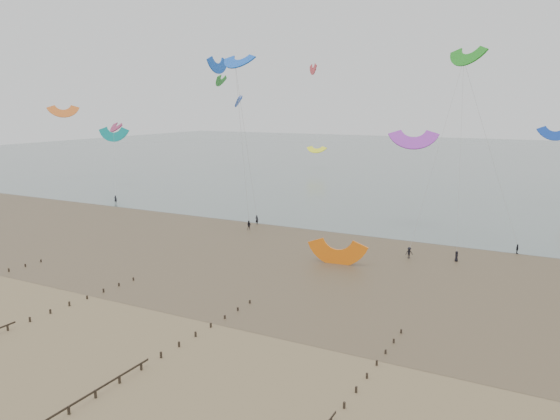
# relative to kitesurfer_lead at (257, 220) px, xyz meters

# --- Properties ---
(ground) EXTENTS (500.00, 500.00, 0.00)m
(ground) POSITION_rel_kitesurfer_lead_xyz_m (16.95, -49.31, -0.89)
(ground) COLOR brown
(ground) RESTS_ON ground
(sea_and_shore) EXTENTS (500.00, 665.00, 0.03)m
(sea_and_shore) POSITION_rel_kitesurfer_lead_xyz_m (12.87, -14.91, -0.89)
(sea_and_shore) COLOR #475654
(sea_and_shore) RESTS_ON ground
(kitesurfer_lead) EXTENTS (0.66, 0.44, 1.79)m
(kitesurfer_lead) POSITION_rel_kitesurfer_lead_xyz_m (0.00, 0.00, 0.00)
(kitesurfer_lead) COLOR black
(kitesurfer_lead) RESTS_ON ground
(kitesurfers) EXTENTS (132.18, 15.52, 1.82)m
(kitesurfers) POSITION_rel_kitesurfer_lead_xyz_m (44.10, -1.27, -0.04)
(kitesurfers) COLOR black
(kitesurfers) RESTS_ON ground
(grounded_kite) EXTENTS (8.00, 6.54, 4.08)m
(grounded_kite) POSITION_rel_kitesurfer_lead_xyz_m (23.88, -17.61, -0.89)
(grounded_kite) COLOR orange
(grounded_kite) RESTS_ON ground
(kites_airborne) EXTENTS (231.59, 108.43, 32.59)m
(kites_airborne) POSITION_rel_kitesurfer_lead_xyz_m (-3.83, 42.43, 18.48)
(kites_airborne) COLOR #8E1C49
(kites_airborne) RESTS_ON ground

